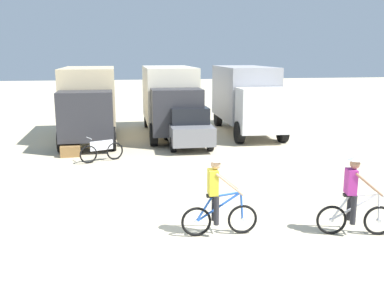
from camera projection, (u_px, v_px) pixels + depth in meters
The scene contains 9 objects.
ground_plane at pixel (202, 230), 9.91m from camera, with size 120.00×120.00×0.00m, color beige.
box_truck_tan_camper at pixel (89, 100), 20.23m from camera, with size 2.43×6.76×3.35m.
box_truck_cream_rv at pixel (170, 97), 21.47m from camera, with size 2.47×6.78×3.35m.
box_truck_grey_hauler at pixel (247, 96), 21.98m from camera, with size 2.61×6.83×3.35m.
sedan_parked at pixel (187, 126), 18.98m from camera, with size 1.82×4.22×1.76m.
cyclist_orange_shirt at pixel (217, 199), 9.49m from camera, with size 1.73×0.52×1.82m.
cyclist_cowboy_hat at pixel (354, 199), 9.51m from camera, with size 1.71×0.56×1.82m.
bicycle_spare at pixel (102, 151), 16.19m from camera, with size 1.61×0.80×0.97m.
supply_crate at pixel (71, 150), 17.24m from camera, with size 0.77×0.93×0.43m, color olive.
Camera 1 is at (-1.82, -9.12, 3.98)m, focal length 40.27 mm.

